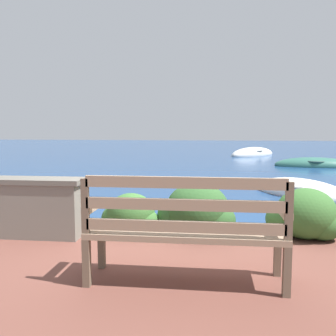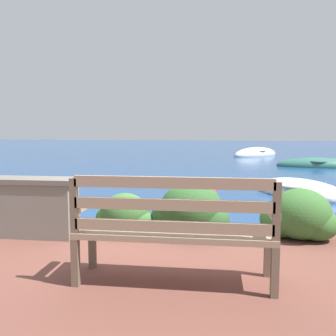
# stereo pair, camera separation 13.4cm
# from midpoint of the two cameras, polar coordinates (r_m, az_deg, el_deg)

# --- Properties ---
(ground_plane) EXTENTS (80.00, 80.00, 0.00)m
(ground_plane) POSITION_cam_midpoint_polar(r_m,az_deg,el_deg) (5.10, -0.77, -11.20)
(ground_plane) COLOR navy
(park_bench) EXTENTS (1.67, 0.48, 0.93)m
(park_bench) POSITION_cam_midpoint_polar(r_m,az_deg,el_deg) (3.14, 1.39, -8.97)
(park_bench) COLOR brown
(park_bench) RESTS_ON patio_terrace
(stone_wall) EXTENTS (1.72, 0.39, 0.71)m
(stone_wall) POSITION_cam_midpoint_polar(r_m,az_deg,el_deg) (4.92, -23.06, -5.42)
(stone_wall) COLOR slate
(stone_wall) RESTS_ON patio_terrace
(hedge_clump_left) EXTENTS (0.81, 0.59, 0.55)m
(hedge_clump_left) POSITION_cam_midpoint_polar(r_m,az_deg,el_deg) (5.34, -22.69, -5.82)
(hedge_clump_left) COLOR #2D5628
(hedge_clump_left) RESTS_ON patio_terrace
(hedge_clump_centre) EXTENTS (0.74, 0.53, 0.50)m
(hedge_clump_centre) POSITION_cam_midpoint_polar(r_m,az_deg,el_deg) (4.68, -6.59, -7.29)
(hedge_clump_centre) COLOR #38662D
(hedge_clump_centre) RESTS_ON patio_terrace
(hedge_clump_right) EXTENTS (0.95, 0.69, 0.65)m
(hedge_clump_right) POSITION_cam_midpoint_polar(r_m,az_deg,el_deg) (4.56, 3.49, -6.82)
(hedge_clump_right) COLOR #2D5628
(hedge_clump_right) RESTS_ON patio_terrace
(hedge_clump_far_right) EXTENTS (0.88, 0.64, 0.60)m
(hedge_clump_far_right) POSITION_cam_midpoint_polar(r_m,az_deg,el_deg) (4.70, 19.35, -7.01)
(hedge_clump_far_right) COLOR #38662D
(hedge_clump_far_right) RESTS_ON patio_terrace
(rowboat_nearest) EXTENTS (2.48, 2.71, 0.61)m
(rowboat_nearest) POSITION_cam_midpoint_polar(r_m,az_deg,el_deg) (9.16, 19.00, -3.38)
(rowboat_nearest) COLOR silver
(rowboat_nearest) RESTS_ON ground_plane
(rowboat_mid) EXTENTS (3.12, 1.31, 0.64)m
(rowboat_mid) POSITION_cam_midpoint_polar(r_m,az_deg,el_deg) (15.66, 21.22, 0.38)
(rowboat_mid) COLOR #336B5B
(rowboat_mid) RESTS_ON ground_plane
(rowboat_far) EXTENTS (3.04, 3.17, 0.81)m
(rowboat_far) POSITION_cam_midpoint_polar(r_m,az_deg,el_deg) (20.91, 12.60, 2.04)
(rowboat_far) COLOR silver
(rowboat_far) RESTS_ON ground_plane
(mooring_buoy) EXTENTS (0.56, 0.56, 0.51)m
(mooring_buoy) POSITION_cam_midpoint_polar(r_m,az_deg,el_deg) (8.05, 5.38, -4.12)
(mooring_buoy) COLOR red
(mooring_buoy) RESTS_ON ground_plane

